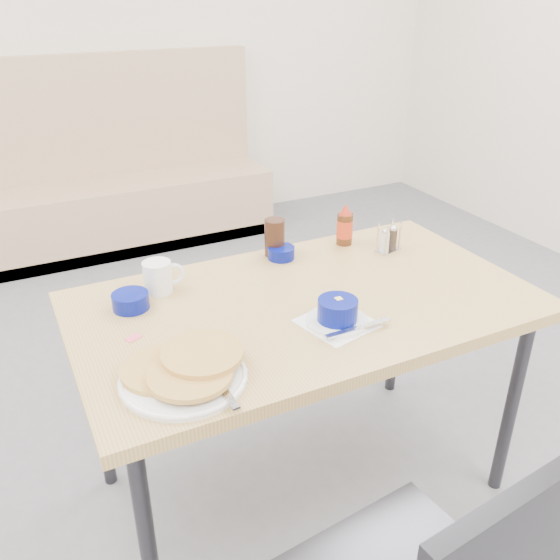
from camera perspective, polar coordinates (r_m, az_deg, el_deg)
name	(u,v)px	position (r m, az deg, el deg)	size (l,w,h in m)	color
ground	(338,534)	(2.14, 5.58, -23.12)	(6.00, 6.00, 0.00)	slate
wall_back	(99,21)	(4.18, -17.06, 22.71)	(5.00, 0.06, 2.80)	silver
booth_bench	(126,191)	(4.20, -14.64, 8.28)	(1.90, 0.56, 1.22)	tan
dining_table	(306,317)	(1.84, 2.48, -3.60)	(1.40, 0.80, 0.76)	tan
pancake_plate	(184,372)	(1.48, -9.18, -8.71)	(0.32, 0.33, 0.06)	white
coffee_mug	(159,276)	(1.88, -11.57, 0.34)	(0.13, 0.09, 0.10)	white
grits_setting	(338,314)	(1.68, 5.58, -3.25)	(0.24, 0.22, 0.08)	white
creamer_bowl	(131,301)	(1.81, -14.18, -1.98)	(0.11, 0.11, 0.05)	#050E70
butter_bowl	(281,253)	(2.07, 0.11, 2.63)	(0.09, 0.09, 0.04)	#050E70
amber_tumbler	(275,237)	(2.08, -0.52, 4.11)	(0.07, 0.07, 0.13)	black
condiment_caddy	(389,241)	(2.16, 10.41, 3.73)	(0.10, 0.07, 0.11)	silver
syrup_bottle	(345,227)	(2.19, 6.25, 5.12)	(0.06, 0.06, 0.16)	#47230F
sugar_wrapper	(133,338)	(1.67, -13.93, -5.43)	(0.04, 0.03, 0.00)	#EF4F6D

